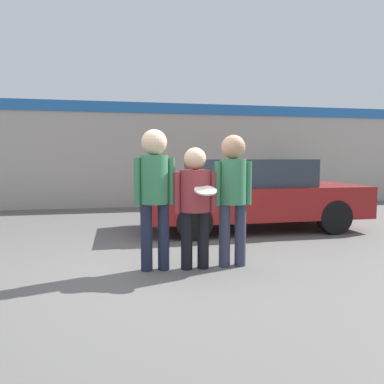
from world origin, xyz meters
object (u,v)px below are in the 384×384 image
(person_left, at_px, (155,186))
(person_right, at_px, (233,188))
(person_middle_with_frisbee, at_px, (195,197))
(parked_car_near, at_px, (250,194))
(shrub, at_px, (295,185))

(person_left, bearing_deg, person_right, -1.43)
(person_middle_with_frisbee, bearing_deg, person_right, 2.32)
(person_left, bearing_deg, person_middle_with_frisbee, -5.16)
(person_right, distance_m, parked_car_near, 2.76)
(person_middle_with_frisbee, bearing_deg, person_left, 174.84)
(shrub, bearing_deg, person_middle_with_frisbee, -127.23)
(person_left, relative_size, person_middle_with_frisbee, 1.14)
(person_right, height_order, parked_car_near, person_right)
(person_right, bearing_deg, person_left, 178.57)
(person_middle_with_frisbee, bearing_deg, shrub, 52.77)
(person_left, distance_m, person_right, 1.03)
(person_middle_with_frisbee, bearing_deg, parked_car_near, 56.14)
(person_middle_with_frisbee, height_order, person_right, person_right)
(person_middle_with_frisbee, relative_size, shrub, 1.24)
(person_right, relative_size, shrub, 1.37)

